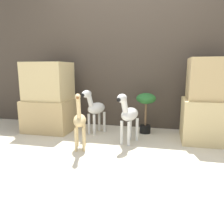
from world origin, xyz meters
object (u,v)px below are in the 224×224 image
object	(u,v)px
zebra_left	(95,108)
potted_palm_front	(146,105)
giraffe_figurine	(80,121)
zebra_right	(128,114)

from	to	relation	value
zebra_left	potted_palm_front	bearing A→B (deg)	15.32
giraffe_figurine	potted_palm_front	size ratio (longest dim) A/B	1.15
giraffe_figurine	potted_palm_front	bearing A→B (deg)	50.39
zebra_right	potted_palm_front	xyz separation A→B (m)	(0.17, 0.51, 0.04)
giraffe_figurine	zebra_right	bearing A→B (deg)	32.15
zebra_right	giraffe_figurine	world-z (taller)	giraffe_figurine
zebra_left	zebra_right	bearing A→B (deg)	-30.33
zebra_right	potted_palm_front	bearing A→B (deg)	71.21
zebra_left	giraffe_figurine	bearing A→B (deg)	-88.21
zebra_right	zebra_left	distance (m)	0.62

